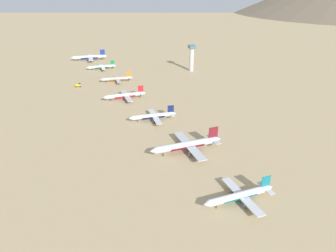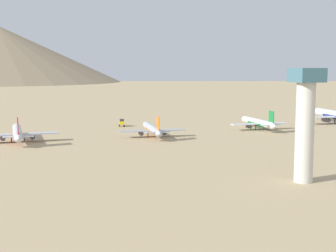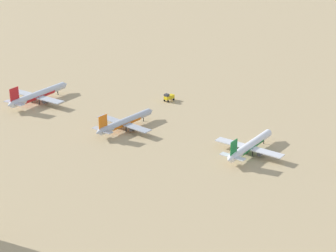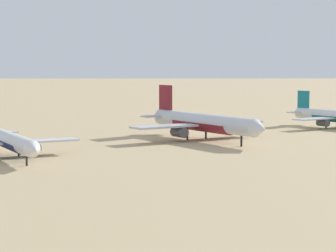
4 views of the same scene
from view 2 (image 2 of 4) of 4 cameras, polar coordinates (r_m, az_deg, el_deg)
ground_plane at (r=197.63m, az=-16.70°, el=-1.94°), size 1918.36×1918.36×0.00m
parked_jet_1 at (r=233.33m, az=10.61°, el=0.40°), size 34.66×28.11×10.01m
parked_jet_2 at (r=205.53m, az=-1.88°, el=-0.38°), size 34.65×28.21×9.99m
parked_jet_3 at (r=200.61m, az=-17.34°, el=-0.75°), size 38.91×31.52×11.25m
service_truck at (r=242.55m, az=-5.49°, el=0.43°), size 5.50×3.43×3.90m
control_tower at (r=128.50m, az=15.89°, el=0.79°), size 7.20×7.20×29.45m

